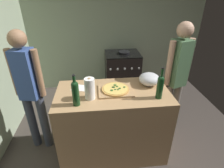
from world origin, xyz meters
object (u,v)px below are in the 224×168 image
wine_bottle_dark (75,92)px  person_in_stripes (30,88)px  person_in_red (176,75)px  wine_bottle_green (160,86)px  mixing_bowl (149,79)px  pizza (115,89)px  paper_towel_roll (90,89)px  stove (122,73)px

wine_bottle_dark → person_in_stripes: person_in_stripes is taller
person_in_red → wine_bottle_dark: bearing=-158.6°
wine_bottle_green → wine_bottle_dark: wine_bottle_green is taller
wine_bottle_green → wine_bottle_dark: size_ratio=1.05×
mixing_bowl → wine_bottle_dark: bearing=-158.2°
pizza → person_in_stripes: (-1.03, 0.18, -0.02)m
wine_bottle_dark → person_in_stripes: 0.74m
person_in_stripes → mixing_bowl: bearing=-2.6°
wine_bottle_green → person_in_stripes: bearing=165.8°
person_in_red → wine_bottle_green: bearing=-131.2°
pizza → paper_towel_roll: bearing=-157.7°
pizza → wine_bottle_dark: bearing=-152.0°
pizza → stove: pizza is taller
mixing_bowl → person_in_stripes: (-1.47, 0.07, -0.07)m
pizza → paper_towel_roll: paper_towel_roll is taller
mixing_bowl → person_in_red: bearing=20.6°
wine_bottle_green → person_in_red: bearing=48.8°
pizza → person_in_stripes: bearing=169.9°
wine_bottle_dark → mixing_bowl: bearing=21.8°
pizza → wine_bottle_dark: (-0.44, -0.23, 0.12)m
wine_bottle_dark → pizza: bearing=28.0°
mixing_bowl → wine_bottle_dark: (-0.87, -0.35, 0.07)m
person_in_red → person_in_stripes: bearing=-177.1°
mixing_bowl → wine_bottle_dark: size_ratio=0.74×
mixing_bowl → stove: 1.54m
mixing_bowl → stove: (-0.10, 1.42, -0.57)m
wine_bottle_dark → paper_towel_roll: bearing=38.1°
pizza → mixing_bowl: 0.46m
pizza → wine_bottle_dark: 0.51m
paper_towel_roll → person_in_red: (1.17, 0.40, -0.09)m
wine_bottle_green → person_in_stripes: size_ratio=0.22×
stove → person_in_stripes: size_ratio=0.56×
wine_bottle_green → wine_bottle_dark: (-0.90, -0.04, 0.00)m
pizza → mixing_bowl: bearing=15.0°
wine_bottle_green → stove: 1.85m
person_in_red → mixing_bowl: bearing=-159.4°
pizza → person_in_red: (0.87, 0.28, -0.00)m
stove → person_in_red: 1.47m
pizza → wine_bottle_green: 0.51m
mixing_bowl → paper_towel_roll: 0.77m
mixing_bowl → wine_bottle_dark: wine_bottle_dark is taller
person_in_red → paper_towel_roll: bearing=-161.0°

